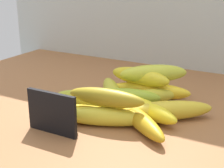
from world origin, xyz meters
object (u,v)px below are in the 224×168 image
(banana_3, at_px, (148,91))
(banana_10, at_px, (144,98))
(banana_6, at_px, (103,117))
(banana_9, at_px, (124,98))
(chalkboard_sign, at_px, (52,114))
(banana_1, at_px, (94,99))
(banana_2, at_px, (85,112))
(banana_7, at_px, (140,120))
(banana_8, at_px, (166,111))
(banana_4, at_px, (138,107))
(banana_0, at_px, (113,92))
(banana_13, at_px, (154,73))
(banana_12, at_px, (140,77))
(banana_5, at_px, (132,92))
(banana_11, at_px, (106,97))

(banana_3, distance_m, banana_10, 0.05)
(banana_6, relative_size, banana_9, 1.15)
(chalkboard_sign, bearing_deg, banana_1, 89.36)
(banana_2, height_order, banana_7, banana_7)
(banana_1, height_order, banana_6, banana_1)
(banana_6, relative_size, banana_8, 0.97)
(banana_4, xyz_separation_m, banana_10, (-0.01, 0.06, -0.00))
(banana_3, bearing_deg, banana_8, -49.91)
(banana_8, bearing_deg, banana_0, 163.24)
(chalkboard_sign, relative_size, banana_13, 0.67)
(chalkboard_sign, xyz_separation_m, banana_2, (0.02, 0.08, -0.02))
(banana_4, distance_m, banana_10, 0.06)
(banana_13, bearing_deg, banana_0, -142.48)
(banana_7, bearing_deg, banana_13, 104.01)
(banana_13, bearing_deg, banana_9, -114.59)
(banana_8, distance_m, banana_12, 0.14)
(banana_0, bearing_deg, banana_7, -41.98)
(chalkboard_sign, height_order, banana_12, chalkboard_sign)
(chalkboard_sign, xyz_separation_m, banana_9, (0.06, 0.19, -0.02))
(banana_0, xyz_separation_m, banana_2, (0.00, -0.13, -0.00))
(banana_7, height_order, banana_8, banana_8)
(banana_8, bearing_deg, banana_3, 130.09)
(banana_5, bearing_deg, banana_1, -119.40)
(banana_0, xyz_separation_m, banana_5, (0.04, 0.03, -0.00))
(banana_11, bearing_deg, banana_12, 90.25)
(banana_3, bearing_deg, banana_7, -72.59)
(banana_6, bearing_deg, banana_10, 77.14)
(banana_5, bearing_deg, banana_13, 33.11)
(banana_10, xyz_separation_m, banana_12, (-0.03, 0.04, 0.04))
(banana_8, relative_size, banana_12, 1.27)
(banana_3, bearing_deg, banana_5, -155.16)
(banana_8, xyz_separation_m, banana_11, (-0.10, -0.07, 0.04))
(banana_10, relative_size, banana_12, 1.02)
(banana_1, height_order, banana_10, banana_1)
(banana_2, xyz_separation_m, banana_11, (0.05, 0.01, 0.04))
(chalkboard_sign, relative_size, banana_7, 0.60)
(chalkboard_sign, xyz_separation_m, banana_12, (0.07, 0.26, 0.02))
(banana_8, relative_size, banana_9, 1.19)
(banana_0, relative_size, banana_9, 1.18)
(banana_9, height_order, banana_10, banana_9)
(banana_11, bearing_deg, banana_5, 95.38)
(banana_6, bearing_deg, banana_13, 81.35)
(chalkboard_sign, distance_m, banana_2, 0.09)
(banana_1, height_order, banana_5, banana_1)
(banana_13, bearing_deg, banana_3, -122.04)
(banana_5, xyz_separation_m, banana_10, (0.05, -0.03, 0.00))
(banana_6, bearing_deg, banana_3, 83.06)
(banana_6, height_order, banana_12, banana_12)
(banana_6, relative_size, banana_13, 1.19)
(banana_8, height_order, banana_13, banana_13)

